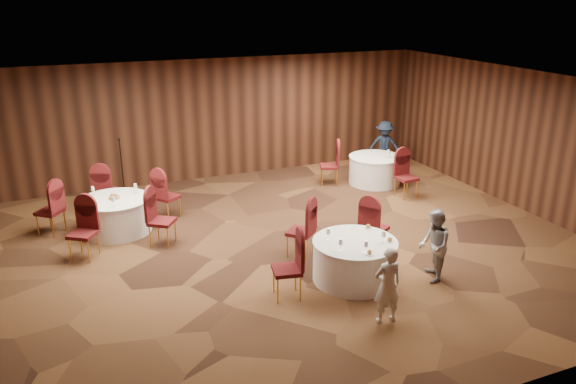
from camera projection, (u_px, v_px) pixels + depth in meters
name	position (u px, v px, depth m)	size (l,w,h in m)	color
ground	(283.00, 248.00, 11.18)	(12.00, 12.00, 0.00)	black
room_shell	(282.00, 153.00, 10.52)	(12.00, 12.00, 12.00)	silver
table_main	(354.00, 260.00, 9.86)	(1.49, 1.49, 0.74)	silver
table_left	(116.00, 215.00, 11.85)	(1.45, 1.45, 0.74)	silver
table_right	(375.00, 170.00, 14.86)	(1.38, 1.38, 0.74)	silver
chairs_main	(322.00, 241.00, 10.30)	(2.89, 2.01, 1.00)	#420D11
chairs_left	(114.00, 209.00, 11.81)	(3.17, 3.05, 1.00)	#420D11
chairs_right	(367.00, 172.00, 14.29)	(1.93, 2.23, 1.00)	#420D11
tabletop_main	(365.00, 239.00, 9.61)	(1.07, 1.10, 0.22)	silver
tabletop_left	(114.00, 195.00, 11.71)	(0.94, 0.88, 0.22)	silver
tabletop_right	(388.00, 152.00, 14.56)	(0.08, 0.08, 0.22)	silver
mic_stand	(124.00, 185.00, 13.44)	(0.24, 0.24, 1.59)	black
woman_a	(387.00, 285.00, 8.51)	(0.46, 0.30, 1.26)	silver
woman_b	(434.00, 246.00, 9.76)	(0.64, 0.50, 1.31)	#9E9DA2
man_c	(384.00, 146.00, 15.84)	(0.92, 0.53, 1.42)	black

